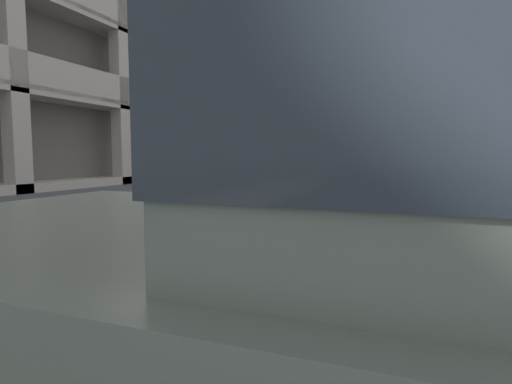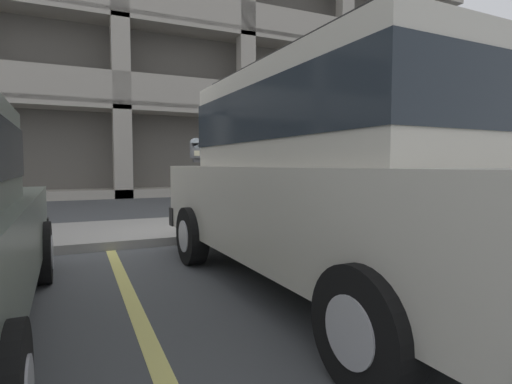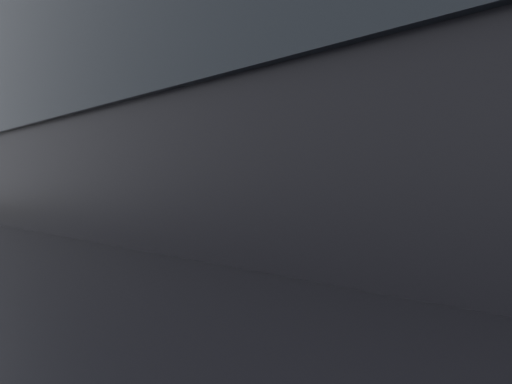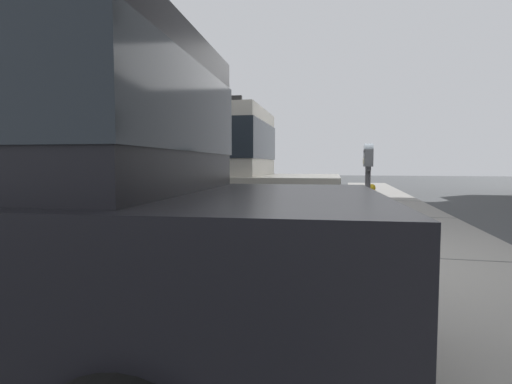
% 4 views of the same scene
% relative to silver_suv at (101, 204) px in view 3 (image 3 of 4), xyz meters
% --- Properties ---
extents(ground_plane, '(80.00, 80.00, 0.10)m').
position_rel_silver_suv_xyz_m(ground_plane, '(-0.18, 2.38, -1.14)').
color(ground_plane, '#444749').
extents(sidewalk, '(40.00, 2.20, 0.12)m').
position_rel_silver_suv_xyz_m(sidewalk, '(-0.18, 3.68, -1.03)').
color(sidewalk, gray).
rests_on(sidewalk, ground_plane).
extents(parking_stall_lines, '(12.67, 4.80, 0.01)m').
position_rel_silver_suv_xyz_m(parking_stall_lines, '(1.38, 0.98, -1.08)').
color(parking_stall_lines, '#DBD16B').
rests_on(parking_stall_lines, ground_plane).
extents(silver_suv, '(2.12, 4.84, 2.03)m').
position_rel_silver_suv_xyz_m(silver_suv, '(0.00, 0.00, 0.00)').
color(silver_suv, beige).
rests_on(silver_suv, ground_plane).
extents(parking_meter_near, '(0.35, 0.12, 1.42)m').
position_rel_silver_suv_xyz_m(parking_meter_near, '(-0.43, 2.73, 0.09)').
color(parking_meter_near, '#47474C').
rests_on(parking_meter_near, sidewalk).
extents(fire_hydrant, '(0.30, 0.30, 0.70)m').
position_rel_silver_suv_xyz_m(fire_hydrant, '(-4.46, 3.03, -0.62)').
color(fire_hydrant, gold).
rests_on(fire_hydrant, sidewalk).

